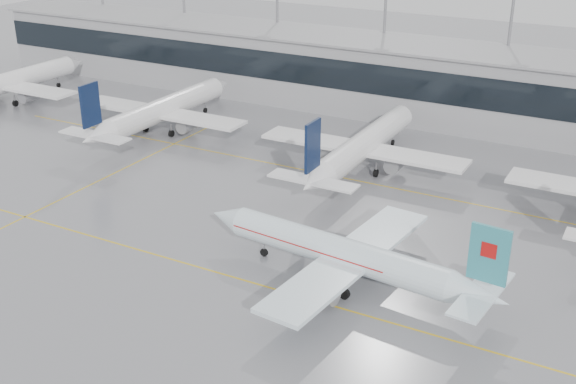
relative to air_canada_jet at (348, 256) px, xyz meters
The scene contains 12 objects.
ground 12.30m from the air_canada_jet, 158.05° to the right, with size 320.00×320.00×0.00m, color gray.
taxi_line_main 12.29m from the air_canada_jet, 158.05° to the right, with size 120.00×0.25×0.01m, color gold.
taxi_line_north 28.02m from the air_canada_jet, 113.27° to the left, with size 120.00×0.25×0.01m, color gold.
taxi_line_cross 42.46m from the air_canada_jet, 165.55° to the left, with size 0.25×60.00×0.01m, color gold.
terminal 58.67m from the air_canada_jet, 100.81° to the left, with size 180.00×15.00×12.00m, color gray.
terminal_glass 51.39m from the air_canada_jet, 102.40° to the left, with size 180.00×0.20×5.00m, color black.
terminal_roof 59.29m from the air_canada_jet, 100.81° to the left, with size 182.00×16.00×0.40m, color gray.
light_masts 65.30m from the air_canada_jet, 99.81° to the left, with size 156.40×1.00×22.60m.
air_canada_jet is the anchor object (origin of this frame).
parked_jet_a 86.12m from the air_canada_jet, 160.14° to the left, with size 29.64×36.96×11.72m.
parked_jet_b 54.51m from the air_canada_jet, 147.54° to the left, with size 29.64×36.96×11.72m.
parked_jet_c 31.26m from the air_canada_jet, 110.60° to the left, with size 29.64×36.96×11.72m.
Camera 1 is at (36.18, -54.13, 37.88)m, focal length 45.00 mm.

